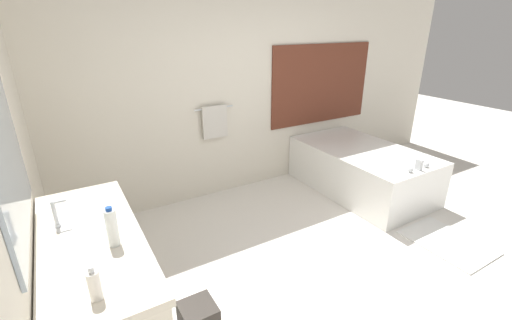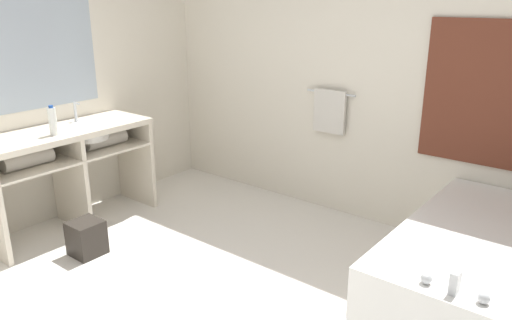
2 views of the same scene
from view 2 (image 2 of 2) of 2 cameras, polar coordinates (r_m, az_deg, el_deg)
wall_back_with_blinds at (r=4.50m, az=13.01°, el=9.56°), size 7.40×0.13×2.70m
vanity_counter at (r=4.66m, az=-20.45°, el=0.57°), size 0.57×1.49×0.90m
sink_faucet at (r=4.81m, az=-19.91°, el=5.18°), size 0.09×0.04×0.18m
bathtub at (r=3.55m, az=25.10°, el=-11.64°), size 1.05×1.79×0.71m
water_bottle_1 at (r=4.38m, az=-22.22°, el=4.13°), size 0.06×0.06×0.25m
waste_bin at (r=4.28m, az=-18.80°, el=-8.41°), size 0.24×0.24×0.28m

